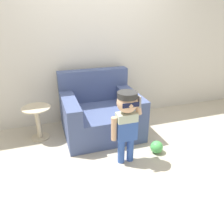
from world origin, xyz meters
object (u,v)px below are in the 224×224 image
object	(u,v)px
person_child	(127,117)
toy_ball	(157,147)
armchair	(100,113)
side_table	(38,120)

from	to	relation	value
person_child	toy_ball	xyz separation A→B (m)	(0.48, 0.04, -0.54)
armchair	side_table	distance (m)	0.94
armchair	side_table	world-z (taller)	armchair
side_table	armchair	bearing A→B (deg)	-4.29
armchair	side_table	xyz separation A→B (m)	(-0.93, 0.07, -0.01)
person_child	side_table	bearing A→B (deg)	137.25
person_child	toy_ball	distance (m)	0.72
side_table	person_child	bearing A→B (deg)	-42.75
side_table	toy_ball	world-z (taller)	side_table
person_child	side_table	xyz separation A→B (m)	(-1.03, 0.95, -0.32)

